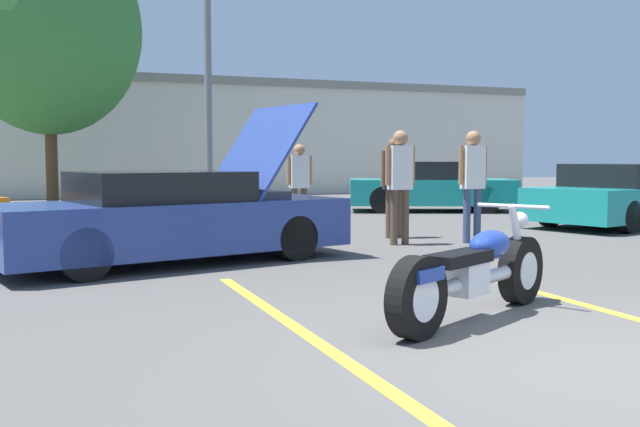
% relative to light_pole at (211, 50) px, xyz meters
% --- Properties ---
extents(ground_plane, '(80.00, 80.00, 0.00)m').
position_rel_light_pole_xyz_m(ground_plane, '(-0.41, -13.85, -4.03)').
color(ground_plane, '#514F4C').
extents(parking_stripe_foreground, '(0.12, 5.82, 0.01)m').
position_rel_light_pole_xyz_m(parking_stripe_foreground, '(-1.98, -12.54, -4.03)').
color(parking_stripe_foreground, yellow).
rests_on(parking_stripe_foreground, ground).
extents(parking_stripe_middle, '(0.12, 5.82, 0.01)m').
position_rel_light_pole_xyz_m(parking_stripe_middle, '(0.84, -12.54, -4.03)').
color(parking_stripe_middle, yellow).
rests_on(parking_stripe_middle, ground).
extents(far_building, '(32.00, 4.20, 4.40)m').
position_rel_light_pole_xyz_m(far_building, '(-0.41, 10.42, -1.70)').
color(far_building, beige).
rests_on(far_building, ground).
extents(light_pole, '(1.21, 0.28, 7.31)m').
position_rel_light_pole_xyz_m(light_pole, '(0.00, 0.00, 0.00)').
color(light_pole, slate).
rests_on(light_pole, ground).
extents(tree_background, '(4.97, 4.97, 7.74)m').
position_rel_light_pole_xyz_m(tree_background, '(-3.72, 3.44, 0.84)').
color(tree_background, brown).
rests_on(tree_background, ground).
extents(motorcycle, '(2.21, 1.29, 0.96)m').
position_rel_light_pole_xyz_m(motorcycle, '(-0.46, -12.38, -3.64)').
color(motorcycle, black).
rests_on(motorcycle, ground).
extents(show_car_hood_open, '(4.86, 2.87, 2.14)m').
position_rel_light_pole_xyz_m(show_car_hood_open, '(-2.29, -8.08, -3.43)').
color(show_car_hood_open, navy).
rests_on(show_car_hood_open, ground).
extents(parked_car_right_row, '(5.08, 3.16, 1.27)m').
position_rel_light_pole_xyz_m(parked_car_right_row, '(7.26, -6.16, -3.43)').
color(parked_car_right_row, teal).
rests_on(parked_car_right_row, ground).
extents(parked_car_mid_row, '(4.58, 3.27, 1.29)m').
position_rel_light_pole_xyz_m(parked_car_mid_row, '(5.48, -1.17, -3.42)').
color(parked_car_mid_row, teal).
rests_on(parked_car_mid_row, ground).
extents(spectator_near_motorcycle, '(0.52, 0.23, 1.73)m').
position_rel_light_pole_xyz_m(spectator_near_motorcycle, '(1.76, -6.49, -3.00)').
color(spectator_near_motorcycle, brown).
rests_on(spectator_near_motorcycle, ground).
extents(spectator_by_show_car, '(0.52, 0.24, 1.82)m').
position_rel_light_pole_xyz_m(spectator_by_show_car, '(1.39, -7.41, -2.94)').
color(spectator_by_show_car, brown).
rests_on(spectator_by_show_car, ground).
extents(spectator_midground, '(0.52, 0.24, 1.82)m').
position_rel_light_pole_xyz_m(spectator_midground, '(2.61, -7.61, -2.94)').
color(spectator_midground, '#38476B').
rests_on(spectator_midground, ground).
extents(spectator_far_lot, '(0.52, 0.22, 1.65)m').
position_rel_light_pole_xyz_m(spectator_far_lot, '(0.73, -4.46, -3.05)').
color(spectator_far_lot, brown).
rests_on(spectator_far_lot, ground).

